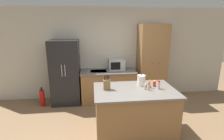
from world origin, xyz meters
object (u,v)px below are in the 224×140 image
(spice_bottle_tall_dark, at_px, (149,84))
(kettle, at_px, (141,80))
(knife_block, at_px, (107,85))
(fire_extinguisher, at_px, (42,98))
(spice_bottle_pale_salt, at_px, (145,87))
(refrigerator, at_px, (66,72))
(spice_bottle_green_herb, at_px, (158,85))
(spice_bottle_amber_oil, at_px, (148,87))
(spice_bottle_short_red, at_px, (154,84))
(pantry_cabinet, at_px, (151,63))
(microwave, at_px, (116,64))

(spice_bottle_tall_dark, bearing_deg, kettle, 129.29)
(knife_block, distance_m, fire_extinguisher, 2.30)
(spice_bottle_pale_salt, bearing_deg, kettle, 93.88)
(refrigerator, height_order, spice_bottle_green_herb, refrigerator)
(refrigerator, distance_m, spice_bottle_amber_oil, 2.45)
(spice_bottle_short_red, bearing_deg, spice_bottle_amber_oil, -136.49)
(pantry_cabinet, xyz_separation_m, spice_bottle_tall_dark, (-0.59, -1.62, -0.06))
(refrigerator, bearing_deg, fire_extinguisher, -165.39)
(spice_bottle_green_herb, bearing_deg, spice_bottle_amber_oil, -169.28)
(pantry_cabinet, distance_m, spice_bottle_green_herb, 1.74)
(spice_bottle_tall_dark, distance_m, fire_extinguisher, 2.94)
(spice_bottle_amber_oil, relative_size, spice_bottle_green_herb, 0.79)
(spice_bottle_short_red, xyz_separation_m, spice_bottle_green_herb, (0.03, -0.13, 0.02))
(spice_bottle_short_red, relative_size, fire_extinguisher, 0.24)
(refrigerator, height_order, spice_bottle_pale_salt, refrigerator)
(refrigerator, xyz_separation_m, spice_bottle_tall_dark, (1.82, -1.59, 0.14))
(spice_bottle_green_herb, height_order, spice_bottle_pale_salt, spice_bottle_green_herb)
(spice_bottle_short_red, bearing_deg, kettle, 162.34)
(spice_bottle_amber_oil, bearing_deg, knife_block, 171.90)
(spice_bottle_green_herb, distance_m, kettle, 0.35)
(spice_bottle_short_red, bearing_deg, fire_extinguisher, 152.17)
(spice_bottle_short_red, distance_m, spice_bottle_amber_oil, 0.25)
(refrigerator, relative_size, pantry_cabinet, 0.81)
(pantry_cabinet, height_order, spice_bottle_green_herb, pantry_cabinet)
(pantry_cabinet, bearing_deg, spice_bottle_tall_dark, -110.07)
(spice_bottle_short_red, distance_m, fire_extinguisher, 3.01)
(spice_bottle_green_herb, distance_m, spice_bottle_pale_salt, 0.26)
(refrigerator, xyz_separation_m, pantry_cabinet, (2.41, 0.03, 0.20))
(spice_bottle_amber_oil, xyz_separation_m, kettle, (-0.06, 0.25, 0.05))
(spice_bottle_pale_salt, relative_size, kettle, 0.45)
(spice_bottle_tall_dark, height_order, fire_extinguisher, spice_bottle_tall_dark)
(refrigerator, bearing_deg, spice_bottle_pale_salt, -44.16)
(spice_bottle_amber_oil, distance_m, kettle, 0.27)
(spice_bottle_short_red, xyz_separation_m, spice_bottle_pale_salt, (-0.23, -0.14, -0.01))
(pantry_cabinet, relative_size, spice_bottle_tall_dark, 13.30)
(pantry_cabinet, distance_m, spice_bottle_tall_dark, 1.73)
(microwave, bearing_deg, spice_bottle_amber_oil, -79.09)
(spice_bottle_pale_salt, xyz_separation_m, fire_extinguisher, (-2.34, 1.49, -0.76))
(pantry_cabinet, height_order, fire_extinguisher, pantry_cabinet)
(fire_extinguisher, bearing_deg, refrigerator, 14.61)
(spice_bottle_amber_oil, bearing_deg, microwave, 100.91)
(knife_block, relative_size, fire_extinguisher, 0.56)
(pantry_cabinet, distance_m, spice_bottle_pale_salt, 1.83)
(knife_block, height_order, spice_bottle_green_herb, knife_block)
(spice_bottle_amber_oil, distance_m, spice_bottle_pale_salt, 0.06)
(spice_bottle_tall_dark, relative_size, fire_extinguisher, 0.31)
(spice_bottle_tall_dark, bearing_deg, microwave, 103.40)
(spice_bottle_amber_oil, bearing_deg, pantry_cabinet, 69.39)
(knife_block, bearing_deg, microwave, 76.09)
(pantry_cabinet, bearing_deg, spice_bottle_short_red, -106.69)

